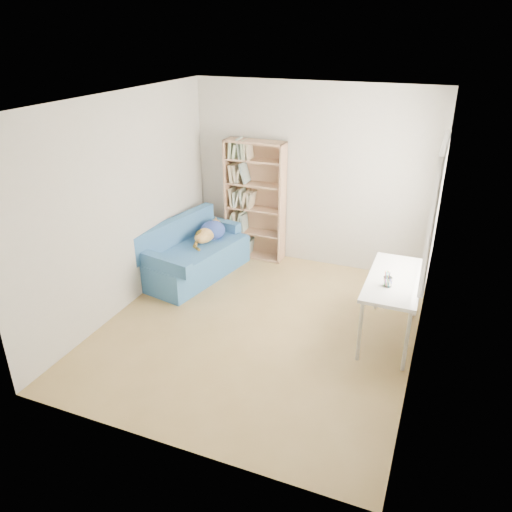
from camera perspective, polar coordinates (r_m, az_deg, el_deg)
The scene contains 6 objects.
ground at distance 5.98m, azimuth 0.39°, elevation -8.06°, with size 4.00×4.00×0.00m, color olive.
room_shell at distance 5.27m, azimuth 1.59°, elevation 6.99°, with size 3.54×4.04×2.62m.
sofa at distance 7.12m, azimuth -7.10°, elevation 0.28°, with size 1.08×1.78×0.81m.
bookshelf at distance 7.44m, azimuth -0.12°, elevation 5.81°, with size 0.89×0.28×1.78m.
desk at distance 5.68m, azimuth 15.52°, elevation -3.09°, with size 0.57×1.25×0.75m.
pen_cup at distance 5.42m, azimuth 14.80°, elevation -2.74°, with size 0.09×0.09×0.18m.
Camera 1 is at (1.83, -4.68, 3.25)m, focal length 35.00 mm.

